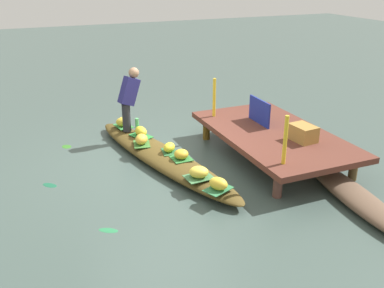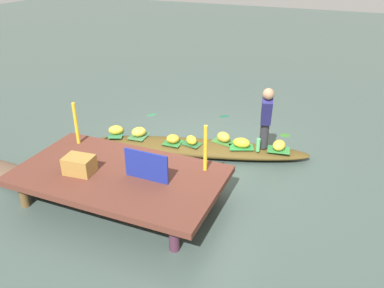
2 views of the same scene
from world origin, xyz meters
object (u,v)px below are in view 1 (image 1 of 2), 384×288
banana_bunch_0 (199,172)px  market_banner (259,111)px  banana_bunch_1 (181,154)px  banana_bunch_3 (141,139)px  water_bottle (137,125)px  vendor_person (129,96)px  banana_bunch_6 (123,122)px  produce_crate (303,133)px  vendor_boat (162,157)px  banana_bunch_4 (141,131)px  banana_bunch_2 (218,184)px  banana_bunch_5 (169,147)px  moored_boat (353,195)px

banana_bunch_0 → market_banner: bearing=123.4°
banana_bunch_1 → banana_bunch_3: bearing=-153.9°
water_bottle → vendor_person: bearing=-124.5°
banana_bunch_6 → market_banner: (1.54, 2.22, 0.40)m
banana_bunch_0 → produce_crate: bearing=92.8°
vendor_boat → banana_bunch_0: size_ratio=14.31×
banana_bunch_4 → banana_bunch_6: (-0.67, -0.17, 0.00)m
water_bottle → market_banner: size_ratio=0.36×
vendor_boat → banana_bunch_4: (-0.82, -0.12, 0.21)m
banana_bunch_2 → banana_bunch_5: size_ratio=1.12×
banana_bunch_2 → vendor_person: size_ratio=0.23×
moored_boat → banana_bunch_5: size_ratio=10.14×
banana_bunch_5 → banana_bunch_1: bearing=14.1°
vendor_boat → banana_bunch_3: bearing=-165.8°
banana_bunch_0 → market_banner: 2.12m
vendor_boat → produce_crate: bearing=49.1°
banana_bunch_3 → banana_bunch_0: bearing=14.5°
vendor_boat → vendor_person: size_ratio=3.44×
banana_bunch_0 → banana_bunch_3: bearing=-165.5°
banana_bunch_3 → vendor_person: 0.99m
vendor_boat → banana_bunch_5: (0.09, 0.11, 0.20)m
banana_bunch_2 → vendor_boat: bearing=-169.9°
banana_bunch_4 → moored_boat: bearing=35.6°
banana_bunch_6 → market_banner: 2.73m
banana_bunch_1 → banana_bunch_2: (1.21, 0.10, 0.01)m
vendor_boat → banana_bunch_1: 0.53m
banana_bunch_5 → vendor_boat: bearing=-129.9°
vendor_boat → banana_bunch_4: banana_bunch_4 is taller
vendor_person → banana_bunch_4: bearing=12.5°
moored_boat → market_banner: (-2.33, -0.24, 0.63)m
banana_bunch_0 → produce_crate: size_ratio=0.67×
banana_bunch_1 → moored_boat: bearing=45.4°
banana_bunch_2 → vendor_person: vendor_person is taller
banana_bunch_4 → banana_bunch_5: bearing=14.5°
moored_boat → banana_bunch_5: bearing=-130.5°
market_banner → produce_crate: size_ratio=1.61×
water_bottle → banana_bunch_1: bearing=10.8°
banana_bunch_3 → banana_bunch_5: (0.53, 0.34, -0.01)m
moored_boat → banana_bunch_2: banana_bunch_2 is taller
vendor_person → produce_crate: (2.32, 2.36, -0.30)m
banana_bunch_4 → banana_bunch_5: 0.95m
banana_bunch_1 → vendor_person: bearing=-166.0°
banana_bunch_2 → banana_bunch_5: 1.57m
vendor_boat → banana_bunch_6: size_ratio=14.50×
banana_bunch_1 → banana_bunch_6: (-1.93, -0.49, 0.01)m
vendor_boat → banana_bunch_5: 0.25m
moored_boat → banana_bunch_6: bearing=-140.0°
moored_boat → water_bottle: 4.20m
banana_bunch_3 → market_banner: 2.24m
banana_bunch_0 → vendor_person: size_ratio=0.24×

